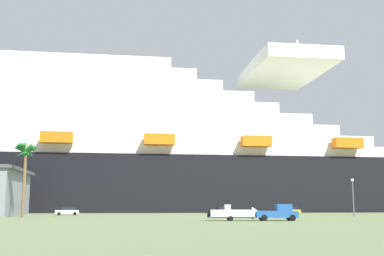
{
  "coord_description": "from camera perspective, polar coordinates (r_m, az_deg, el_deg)",
  "views": [
    {
      "loc": [
        -19.49,
        -79.41,
        2.11
      ],
      "look_at": [
        7.48,
        32.33,
        20.79
      ],
      "focal_mm": 44.27,
      "sensor_mm": 36.0,
      "label": 1
    }
  ],
  "objects": [
    {
      "name": "parked_car_black_coupe",
      "position": [
        104.21,
        3.85,
        -9.91
      ],
      "size": [
        4.41,
        2.03,
        1.58
      ],
      "color": "black",
      "rests_on": "ground_plane"
    },
    {
      "name": "parked_car_white_van",
      "position": [
        100.78,
        -14.8,
        -9.65
      ],
      "size": [
        4.75,
        2.16,
        1.58
      ],
      "color": "white",
      "rests_on": "ground_plane"
    },
    {
      "name": "palm_tree",
      "position": [
        85.9,
        -19.4,
        -3.22
      ],
      "size": [
        3.64,
        3.69,
        12.51
      ],
      "color": "brown",
      "rests_on": "ground_plane"
    },
    {
      "name": "ground_plane",
      "position": [
        111.15,
        -3.53,
        -10.3
      ],
      "size": [
        600.0,
        600.0,
        0.0
      ],
      "primitive_type": "plane",
      "color": "#66754C"
    },
    {
      "name": "street_lamp",
      "position": [
        89.18,
        18.81,
        -7.22
      ],
      "size": [
        0.56,
        0.56,
        6.72
      ],
      "color": "slate",
      "rests_on": "ground_plane"
    },
    {
      "name": "pickup_truck",
      "position": [
        65.29,
        10.31,
        -10.02
      ],
      "size": [
        5.88,
        3.12,
        2.2
      ],
      "color": "#2659A5",
      "rests_on": "ground_plane"
    },
    {
      "name": "parked_car_yellow_taxi",
      "position": [
        107.33,
        11.71,
        -9.72
      ],
      "size": [
        4.77,
        2.73,
        1.58
      ],
      "color": "yellow",
      "rests_on": "ground_plane"
    },
    {
      "name": "cruise_ship",
      "position": [
        143.03,
        -15.47,
        -2.87
      ],
      "size": [
        268.85,
        57.59,
        61.91
      ],
      "color": "black",
      "rests_on": "ground_plane"
    },
    {
      "name": "small_boat_on_trailer",
      "position": [
        64.31,
        5.41,
        -10.21
      ],
      "size": [
        8.05,
        3.04,
        2.15
      ],
      "color": "#595960",
      "rests_on": "ground_plane"
    }
  ]
}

